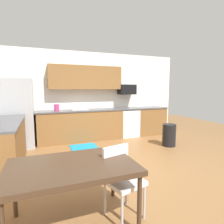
{
  "coord_description": "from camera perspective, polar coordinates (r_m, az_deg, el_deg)",
  "views": [
    {
      "loc": [
        -1.63,
        -3.23,
        1.56
      ],
      "look_at": [
        0.0,
        1.0,
        1.0
      ],
      "focal_mm": 30.07,
      "sensor_mm": 36.0,
      "label": 1
    }
  ],
  "objects": [
    {
      "name": "wall_back",
      "position": [
        6.1,
        -5.59,
        5.04
      ],
      "size": [
        5.8,
        0.1,
        2.7
      ],
      "primitive_type": "cube",
      "color": "white",
      "rests_on": "ground"
    },
    {
      "name": "countertop_back",
      "position": [
        5.8,
        -4.61,
        0.69
      ],
      "size": [
        4.8,
        0.64,
        0.04
      ],
      "primitive_type": "cube",
      "color": "#4C4C51",
      "rests_on": "cabinet_run_back"
    },
    {
      "name": "cabinet_run_left",
      "position": [
        4.23,
        -29.76,
        -9.1
      ],
      "size": [
        0.6,
        2.0,
        0.9
      ],
      "primitive_type": "cube",
      "color": "brown",
      "rests_on": "ground"
    },
    {
      "name": "cabinet_run_back",
      "position": [
        5.75,
        -9.3,
        -4.18
      ],
      "size": [
        2.51,
        0.6,
        0.9
      ],
      "primitive_type": "cube",
      "color": "brown",
      "rests_on": "ground"
    },
    {
      "name": "refrigerator",
      "position": [
        5.52,
        -26.63,
        -0.45
      ],
      "size": [
        0.76,
        0.7,
        1.82
      ],
      "primitive_type": "cube",
      "color": "#9EA0A5",
      "rests_on": "ground"
    },
    {
      "name": "dining_table",
      "position": [
        2.23,
        -12.0,
        -16.66
      ],
      "size": [
        1.4,
        0.9,
        0.73
      ],
      "color": "#422D1E",
      "rests_on": "ground"
    },
    {
      "name": "floor_mat",
      "position": [
        5.23,
        -8.67,
        -10.33
      ],
      "size": [
        0.7,
        0.5,
        0.01
      ],
      "primitive_type": "cube",
      "color": "#198CBF",
      "rests_on": "ground"
    },
    {
      "name": "microwave",
      "position": [
        6.24,
        4.53,
        6.83
      ],
      "size": [
        0.54,
        0.36,
        0.32
      ],
      "primitive_type": "cube",
      "color": "black"
    },
    {
      "name": "oven_range",
      "position": [
        6.25,
        4.83,
        -3.17
      ],
      "size": [
        0.6,
        0.6,
        0.91
      ],
      "color": "white",
      "rests_on": "ground"
    },
    {
      "name": "trash_bin",
      "position": [
        5.41,
        16.95,
        -6.72
      ],
      "size": [
        0.36,
        0.36,
        0.6
      ],
      "primitive_type": "cylinder",
      "color": "black",
      "rests_on": "ground"
    },
    {
      "name": "chair_near_table",
      "position": [
        2.44,
        2.73,
        -18.61
      ],
      "size": [
        0.49,
        0.49,
        0.85
      ],
      "color": "white",
      "rests_on": "ground"
    },
    {
      "name": "ground_plane",
      "position": [
        3.94,
        5.45,
        -16.32
      ],
      "size": [
        12.0,
        12.0,
        0.0
      ],
      "primitive_type": "plane",
      "color": "olive"
    },
    {
      "name": "sink_basin",
      "position": [
        5.68,
        -9.67,
        0.07
      ],
      "size": [
        0.48,
        0.4,
        0.14
      ],
      "primitive_type": "cube",
      "color": "#A5A8AD",
      "rests_on": "countertop_back"
    },
    {
      "name": "sink_faucet",
      "position": [
        5.84,
        -10.06,
        1.83
      ],
      "size": [
        0.02,
        0.02,
        0.24
      ],
      "primitive_type": "cylinder",
      "color": "#B2B5BA",
      "rests_on": "countertop_back"
    },
    {
      "name": "upper_cabinets_back",
      "position": [
        5.82,
        -7.96,
        10.32
      ],
      "size": [
        2.2,
        0.34,
        0.7
      ],
      "primitive_type": "cube",
      "color": "brown"
    },
    {
      "name": "cabinet_run_back_right",
      "position": [
        6.64,
        11.2,
        -2.71
      ],
      "size": [
        1.04,
        0.6,
        0.9
      ],
      "primitive_type": "cube",
      "color": "brown",
      "rests_on": "ground"
    },
    {
      "name": "countertop_left",
      "position": [
        4.14,
        -30.15,
        -2.82
      ],
      "size": [
        0.64,
        2.0,
        0.04
      ],
      "primitive_type": "cube",
      "color": "#4C4C51",
      "rests_on": "cabinet_run_left"
    },
    {
      "name": "kettle",
      "position": [
        5.62,
        -16.49,
        1.24
      ],
      "size": [
        0.14,
        0.14,
        0.2
      ],
      "primitive_type": "cylinder",
      "color": "#CC3372",
      "rests_on": "countertop_back"
    }
  ]
}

